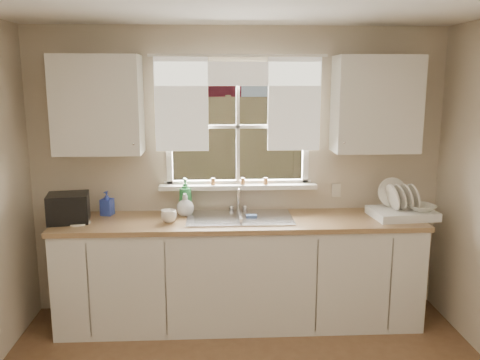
{
  "coord_description": "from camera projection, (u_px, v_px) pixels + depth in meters",
  "views": [
    {
      "loc": [
        -0.21,
        -2.4,
        2.06
      ],
      "look_at": [
        0.0,
        1.65,
        1.25
      ],
      "focal_mm": 38.0,
      "sensor_mm": 36.0,
      "label": 1
    }
  ],
  "objects": [
    {
      "name": "room_walls",
      "position": [
        258.0,
        252.0,
        2.45
      ],
      "size": [
        3.62,
        4.02,
        2.5
      ],
      "color": "beige",
      "rests_on": "ground"
    },
    {
      "name": "window",
      "position": [
        238.0,
        146.0,
        4.43
      ],
      "size": [
        1.38,
        0.16,
        1.06
      ],
      "color": "white",
      "rests_on": "room_walls"
    },
    {
      "name": "curtains",
      "position": [
        238.0,
        94.0,
        4.29
      ],
      "size": [
        1.5,
        0.03,
        0.81
      ],
      "color": "white",
      "rests_on": "room_walls"
    },
    {
      "name": "base_cabinets",
      "position": [
        240.0,
        273.0,
        4.32
      ],
      "size": [
        3.0,
        0.62,
        0.87
      ],
      "primitive_type": "cube",
      "color": "silver",
      "rests_on": "ground"
    },
    {
      "name": "countertop",
      "position": [
        240.0,
        222.0,
        4.23
      ],
      "size": [
        3.04,
        0.65,
        0.04
      ],
      "primitive_type": "cube",
      "color": "#98744C",
      "rests_on": "base_cabinets"
    },
    {
      "name": "upper_cabinet_left",
      "position": [
        98.0,
        105.0,
        4.13
      ],
      "size": [
        0.7,
        0.33,
        0.8
      ],
      "primitive_type": "cube",
      "color": "silver",
      "rests_on": "room_walls"
    },
    {
      "name": "upper_cabinet_right",
      "position": [
        376.0,
        104.0,
        4.24
      ],
      "size": [
        0.7,
        0.33,
        0.8
      ],
      "primitive_type": "cube",
      "color": "silver",
      "rests_on": "room_walls"
    },
    {
      "name": "wall_outlet",
      "position": [
        336.0,
        190.0,
        4.54
      ],
      "size": [
        0.08,
        0.01,
        0.12
      ],
      "primitive_type": "cube",
      "color": "beige",
      "rests_on": "room_walls"
    },
    {
      "name": "sill_jars",
      "position": [
        241.0,
        181.0,
        4.43
      ],
      "size": [
        0.5,
        0.04,
        0.06
      ],
      "color": "brown",
      "rests_on": "window"
    },
    {
      "name": "backyard",
      "position": [
        251.0,
        9.0,
        10.35
      ],
      "size": [
        20.0,
        10.0,
        6.13
      ],
      "color": "#335421",
      "rests_on": "ground"
    },
    {
      "name": "sink",
      "position": [
        240.0,
        226.0,
        4.27
      ],
      "size": [
        0.88,
        0.52,
        0.4
      ],
      "color": "#B7B7BC",
      "rests_on": "countertop"
    },
    {
      "name": "dish_rack",
      "position": [
        402.0,
        210.0,
        4.28
      ],
      "size": [
        0.54,
        0.43,
        0.32
      ],
      "color": "white",
      "rests_on": "countertop"
    },
    {
      "name": "bowl",
      "position": [
        421.0,
        208.0,
        4.23
      ],
      "size": [
        0.25,
        0.25,
        0.05
      ],
      "primitive_type": "imported",
      "rotation": [
        0.0,
        0.0,
        0.15
      ],
      "color": "silver",
      "rests_on": "dish_rack"
    },
    {
      "name": "soap_bottle_a",
      "position": [
        185.0,
        196.0,
        4.38
      ],
      "size": [
        0.15,
        0.15,
        0.31
      ],
      "primitive_type": "imported",
      "rotation": [
        0.0,
        0.0,
        0.28
      ],
      "color": "#2E8D47",
      "rests_on": "countertop"
    },
    {
      "name": "soap_bottle_b",
      "position": [
        107.0,
        203.0,
        4.34
      ],
      "size": [
        0.12,
        0.12,
        0.21
      ],
      "primitive_type": "imported",
      "rotation": [
        0.0,
        0.0,
        -0.26
      ],
      "color": "#3249BB",
      "rests_on": "countertop"
    },
    {
      "name": "soap_bottle_c",
      "position": [
        185.0,
        205.0,
        4.32
      ],
      "size": [
        0.17,
        0.17,
        0.19
      ],
      "primitive_type": "imported",
      "rotation": [
        0.0,
        0.0,
        -0.18
      ],
      "color": "beige",
      "rests_on": "countertop"
    },
    {
      "name": "saucer",
      "position": [
        78.0,
        223.0,
        4.11
      ],
      "size": [
        0.19,
        0.19,
        0.01
      ],
      "primitive_type": "cylinder",
      "color": "white",
      "rests_on": "countertop"
    },
    {
      "name": "cup",
      "position": [
        169.0,
        216.0,
        4.13
      ],
      "size": [
        0.17,
        0.17,
        0.1
      ],
      "primitive_type": "imported",
      "rotation": [
        0.0,
        0.0,
        -0.43
      ],
      "color": "silver",
      "rests_on": "countertop"
    },
    {
      "name": "black_appliance",
      "position": [
        68.0,
        208.0,
        4.13
      ],
      "size": [
        0.36,
        0.33,
        0.23
      ],
      "primitive_type": "cube",
      "rotation": [
        0.0,
        0.0,
        0.17
      ],
      "color": "black",
      "rests_on": "countertop"
    }
  ]
}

